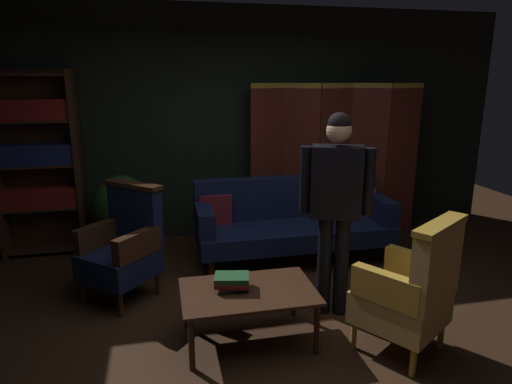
{
  "coord_description": "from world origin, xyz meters",
  "views": [
    {
      "loc": [
        -0.84,
        -3.0,
        1.95
      ],
      "look_at": [
        0.0,
        0.8,
        0.95
      ],
      "focal_mm": 31.01,
      "sensor_mm": 36.0,
      "label": 1
    }
  ],
  "objects": [
    {
      "name": "book_red_leather",
      "position": [
        -0.36,
        0.0,
        0.47
      ],
      "size": [
        0.29,
        0.24,
        0.03
      ],
      "primitive_type": "cube",
      "rotation": [
        0.0,
        0.0,
        -0.27
      ],
      "color": "maroon",
      "rests_on": "book_black_cloth"
    },
    {
      "name": "back_wall",
      "position": [
        0.0,
        2.45,
        1.4
      ],
      "size": [
        7.2,
        0.1,
        2.8
      ],
      "primitive_type": "cube",
      "color": "black",
      "rests_on": "ground_plane"
    },
    {
      "name": "armchair_wing_left",
      "position": [
        -1.2,
        0.9,
        0.49
      ],
      "size": [
        0.82,
        0.82,
        1.04
      ],
      "color": "#382114",
      "rests_on": "ground_plane"
    },
    {
      "name": "armchair_gilt_accent",
      "position": [
        0.85,
        -0.44,
        0.49
      ],
      "size": [
        0.8,
        0.8,
        1.04
      ],
      "color": "#B78E33",
      "rests_on": "ground_plane"
    },
    {
      "name": "book_black_cloth",
      "position": [
        -0.36,
        0.0,
        0.44
      ],
      "size": [
        0.22,
        0.19,
        0.03
      ],
      "primitive_type": "cube",
      "rotation": [
        0.0,
        0.0,
        0.02
      ],
      "color": "black",
      "rests_on": "coffee_table"
    },
    {
      "name": "bookshelf",
      "position": [
        -2.15,
        2.19,
        1.08
      ],
      "size": [
        0.9,
        0.32,
        2.05
      ],
      "color": "#382114",
      "rests_on": "ground_plane"
    },
    {
      "name": "coffee_table",
      "position": [
        -0.25,
        -0.05,
        0.37
      ],
      "size": [
        1.0,
        0.64,
        0.42
      ],
      "color": "#382114",
      "rests_on": "ground_plane"
    },
    {
      "name": "potted_plant",
      "position": [
        -1.29,
        1.91,
        0.53
      ],
      "size": [
        0.63,
        0.63,
        0.93
      ],
      "color": "brown",
      "rests_on": "ground_plane"
    },
    {
      "name": "folding_screen",
      "position": [
        1.28,
        2.08,
        0.99
      ],
      "size": [
        2.12,
        0.42,
        1.9
      ],
      "color": "#5B2319",
      "rests_on": "ground_plane"
    },
    {
      "name": "ground_plane",
      "position": [
        0.0,
        0.0,
        0.0
      ],
      "size": [
        10.0,
        10.0,
        0.0
      ],
      "primitive_type": "plane",
      "color": "#331E11"
    },
    {
      "name": "standing_figure",
      "position": [
        0.53,
        0.22,
        1.03
      ],
      "size": [
        0.55,
        0.34,
        1.7
      ],
      "color": "black",
      "rests_on": "ground_plane"
    },
    {
      "name": "velvet_couch",
      "position": [
        0.55,
        1.45,
        0.45
      ],
      "size": [
        2.12,
        0.78,
        0.88
      ],
      "color": "#382114",
      "rests_on": "ground_plane"
    },
    {
      "name": "book_green_cloth",
      "position": [
        -0.36,
        0.0,
        0.51
      ],
      "size": [
        0.29,
        0.23,
        0.04
      ],
      "primitive_type": "cube",
      "rotation": [
        0.0,
        0.0,
        -0.2
      ],
      "color": "#1E4C28",
      "rests_on": "book_red_leather"
    }
  ]
}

